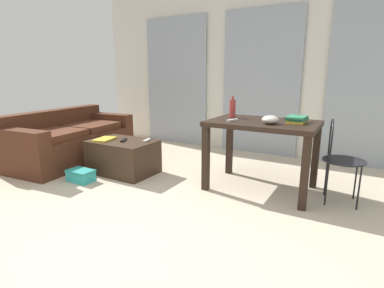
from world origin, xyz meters
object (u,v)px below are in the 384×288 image
wire_chair (337,152)px  tv_remote_secondary (147,140)px  couch (70,140)px  coffee_table (123,157)px  tv_remote_on_table (233,120)px  tv_remote_primary (124,140)px  book_stack (297,119)px  craft_table (263,132)px  bowl (270,120)px  shoebox (81,176)px  magazine (105,139)px  bottle_near (232,109)px

wire_chair → tv_remote_secondary: bearing=-173.9°
couch → coffee_table: 1.11m
tv_remote_on_table → tv_remote_primary: 1.46m
coffee_table → book_stack: 2.17m
craft_table → wire_chair: size_ratio=1.35×
tv_remote_on_table → tv_remote_secondary: bearing=-154.3°
craft_table → bowl: 0.24m
couch → bowl: size_ratio=11.12×
coffee_table → tv_remote_secondary: (0.29, 0.14, 0.22)m
shoebox → magazine: bearing=90.5°
coffee_table → shoebox: coffee_table is taller
couch → bowl: bearing=2.7°
bottle_near → magazine: bottle_near is taller
couch → shoebox: couch is taller
magazine → shoebox: size_ratio=0.90×
wire_chair → tv_remote_on_table: (-1.04, -0.18, 0.26)m
coffee_table → bottle_near: bearing=17.2°
couch → tv_remote_primary: bearing=-2.8°
tv_remote_on_table → couch: bearing=-154.1°
couch → shoebox: (0.89, -0.57, -0.22)m
tv_remote_on_table → tv_remote_primary: size_ratio=0.81×
bottle_near → bowl: size_ratio=1.42×
tv_remote_secondary → book_stack: bearing=-6.1°
wire_chair → tv_remote_secondary: wire_chair is taller
book_stack → tv_remote_on_table: size_ratio=1.85×
bowl → magazine: (-2.06, -0.29, -0.37)m
tv_remote_primary → shoebox: tv_remote_primary is taller
tv_remote_secondary → tv_remote_primary: bearing=-168.3°
tv_remote_on_table → tv_remote_primary: bearing=-149.5°
tv_remote_primary → magazine: bearing=173.4°
wire_chair → bowl: (-0.63, -0.17, 0.30)m
coffee_table → tv_remote_on_table: 1.55m
tv_remote_on_table → tv_remote_secondary: size_ratio=0.92×
book_stack → tv_remote_on_table: (-0.62, -0.21, -0.03)m
bottle_near → book_stack: bearing=-0.6°
bottle_near → tv_remote_on_table: size_ratio=1.72×
coffee_table → tv_remote_primary: (0.02, 0.00, 0.22)m
magazine → tv_remote_on_table: bearing=-2.9°
tv_remote_secondary → bowl: bearing=-12.4°
bottle_near → tv_remote_on_table: bearing=-66.2°
tv_remote_on_table → book_stack: bearing=41.7°
bowl → tv_remote_on_table: bowl is taller
bowl → shoebox: bearing=-160.9°
tv_remote_primary → book_stack: bearing=-16.3°
craft_table → wire_chair: 0.76m
wire_chair → book_stack: bearing=175.1°
bottle_near → tv_remote_secondary: 1.16m
bottle_near → tv_remote_primary: (-1.31, -0.41, -0.44)m
craft_table → book_stack: size_ratio=4.31×
tv_remote_secondary → bottle_near: bearing=0.0°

